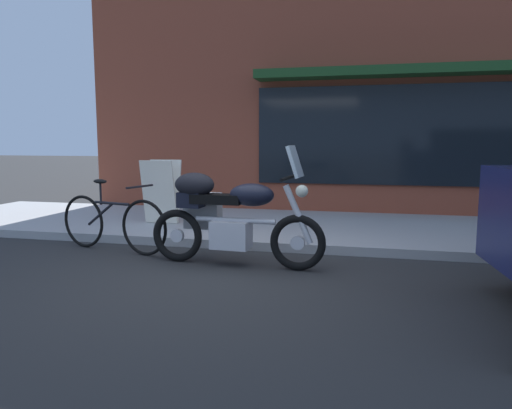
% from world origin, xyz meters
% --- Properties ---
extents(ground_plane, '(80.00, 80.00, 0.00)m').
position_xyz_m(ground_plane, '(0.00, 0.00, 0.00)').
color(ground_plane, '#2A2A2A').
extents(touring_motorcycle, '(2.11, 0.74, 1.39)m').
position_xyz_m(touring_motorcycle, '(-0.04, 0.45, 0.60)').
color(touring_motorcycle, black).
rests_on(touring_motorcycle, ground_plane).
extents(parked_bicycle, '(1.73, 0.59, 0.95)m').
position_xyz_m(parked_bicycle, '(-1.69, 0.76, 0.39)').
color(parked_bicycle, black).
rests_on(parked_bicycle, ground_plane).
extents(sandwich_board_sign, '(0.55, 0.43, 1.02)m').
position_xyz_m(sandwich_board_sign, '(-1.69, 2.33, 0.64)').
color(sandwich_board_sign, silver).
rests_on(sandwich_board_sign, sidewalk_curb).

